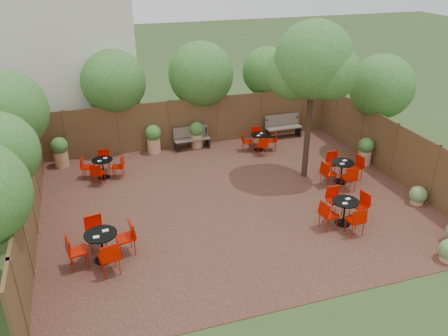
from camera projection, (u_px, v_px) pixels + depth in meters
name	position (u px, v px, depth m)	size (l,w,h in m)	color
ground	(233.00, 201.00, 14.64)	(80.00, 80.00, 0.00)	#354F23
courtyard_paving	(233.00, 201.00, 14.63)	(12.00, 10.00, 0.02)	#321914
fence_back	(194.00, 122.00, 18.48)	(12.00, 0.08, 2.00)	brown
fence_left	(30.00, 203.00, 12.55)	(0.08, 10.00, 2.00)	brown
fence_right	(394.00, 151.00, 15.85)	(0.08, 10.00, 2.00)	brown
neighbour_building	(68.00, 41.00, 18.50)	(5.00, 4.00, 8.00)	silver
overhang_foliage	(154.00, 99.00, 15.46)	(15.73, 10.67, 2.67)	#306922
courtyard_tree	(313.00, 65.00, 14.50)	(2.73, 2.63, 5.45)	black
park_bench_left	(191.00, 138.00, 18.32)	(1.47, 0.53, 0.90)	brown
park_bench_right	(283.00, 126.00, 19.43)	(1.57, 0.51, 0.97)	brown
bistro_tables	(233.00, 188.00, 14.47)	(9.92, 7.40, 0.96)	black
planters	(183.00, 143.00, 17.46)	(11.55, 4.16, 1.15)	tan
low_shrubs	(442.00, 226.00, 12.76)	(1.76, 3.25, 0.68)	tan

